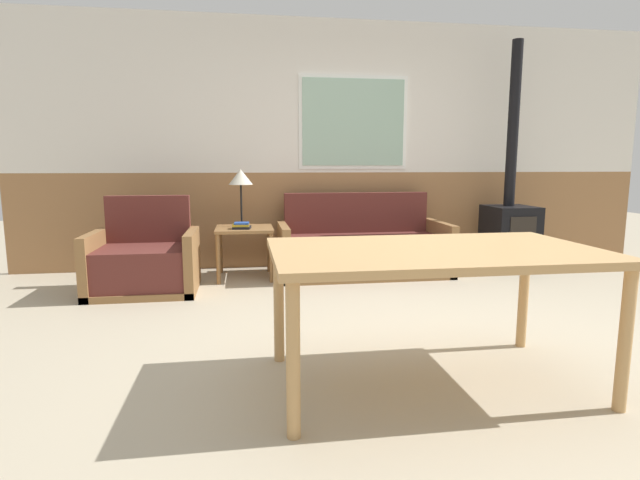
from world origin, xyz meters
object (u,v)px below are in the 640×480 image
at_px(table_lamp, 241,179).
at_px(dining_table, 434,261).
at_px(couch, 363,250).
at_px(armchair, 145,263).
at_px(side_table, 244,235).
at_px(wood_stove, 510,219).

distance_m(table_lamp, dining_table, 2.94).
height_order(couch, armchair, armchair).
bearing_deg(side_table, armchair, -154.65).
bearing_deg(wood_stove, armchair, -173.31).
relative_size(armchair, side_table, 1.63).
distance_m(table_lamp, wood_stove, 2.95).
relative_size(couch, armchair, 1.89).
bearing_deg(table_lamp, dining_table, -70.36).
height_order(table_lamp, wood_stove, wood_stove).
height_order(table_lamp, dining_table, table_lamp).
bearing_deg(dining_table, couch, 84.22).
bearing_deg(table_lamp, armchair, -148.98).
height_order(dining_table, wood_stove, wood_stove).
relative_size(table_lamp, wood_stove, 0.24).
distance_m(armchair, dining_table, 2.93).
bearing_deg(wood_stove, table_lamp, 178.39).
relative_size(couch, side_table, 3.07).
bearing_deg(side_table, dining_table, -70.16).
distance_m(side_table, table_lamp, 0.57).
bearing_deg(wood_stove, couch, -179.01).
xyz_separation_m(couch, table_lamp, (-1.25, 0.11, 0.75)).
xyz_separation_m(armchair, table_lamp, (0.88, 0.53, 0.74)).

